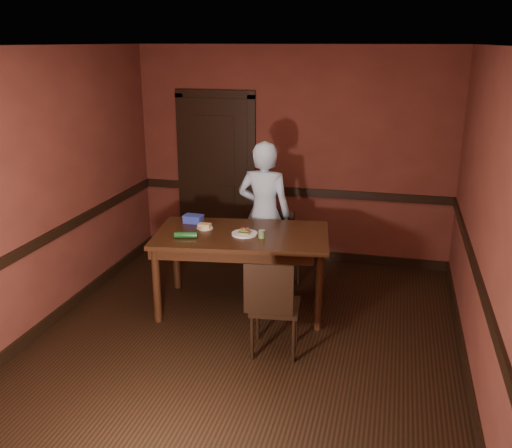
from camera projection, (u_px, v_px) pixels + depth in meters
The scene contains 22 objects.
floor at pixel (247, 338), 5.49m from camera, with size 4.00×4.50×0.01m, color black.
ceiling at pixel (246, 45), 4.67m from camera, with size 4.00×4.50×0.01m, color silver.
wall_back at pixel (293, 156), 7.16m from camera, with size 4.00×0.02×2.70m, color #5A241B.
wall_front at pixel (137, 316), 3.00m from camera, with size 4.00×0.02×2.70m, color #5A241B.
wall_left at pixel (48, 190), 5.54m from camera, with size 0.02×4.50×2.70m, color #5A241B.
wall_right at pixel (485, 220), 4.62m from camera, with size 0.02×4.50×2.70m, color #5A241B.
dado_back at pixel (292, 191), 7.28m from camera, with size 4.00×0.03×0.10m, color black.
dado_left at pixel (54, 234), 5.68m from camera, with size 0.03×4.50×0.10m, color black.
dado_right at pixel (476, 271), 4.76m from camera, with size 0.03×4.50×0.10m, color black.
baseboard_back at pixel (290, 253), 7.54m from camera, with size 4.00×0.03×0.12m, color black.
baseboard_left at pixel (63, 310), 5.93m from camera, with size 0.03×4.50×0.12m, color black.
baseboard_right at pixel (465, 359), 5.02m from camera, with size 0.03×4.50×0.12m, color black.
door at pixel (216, 173), 7.44m from camera, with size 1.05×0.07×2.20m.
dining_table at pixel (242, 271), 6.03m from camera, with size 1.78×1.00×0.84m, color black.
chair_far at pixel (278, 251), 6.51m from camera, with size 0.41×0.41×0.89m, color black, non-canonical shape.
chair_near at pixel (275, 305), 5.15m from camera, with size 0.43×0.43×0.92m, color black, non-canonical shape.
person at pixel (264, 214), 6.53m from camera, with size 0.61×0.40×1.69m, color silver.
sandwich_plate at pixel (245, 233), 5.85m from camera, with size 0.27×0.27×0.07m.
sauce_jar at pixel (262, 234), 5.74m from camera, with size 0.07×0.07×0.08m.
cheese_saucer at pixel (205, 227), 6.04m from camera, with size 0.17×0.17×0.05m.
food_tub at pixel (193, 219), 6.22m from camera, with size 0.22×0.16×0.09m.
wrapped_veg at pixel (186, 235), 5.74m from camera, with size 0.06×0.06×0.23m, color #134617.
Camera 1 is at (1.27, -4.73, 2.73)m, focal length 40.00 mm.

